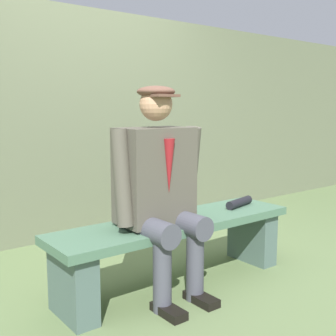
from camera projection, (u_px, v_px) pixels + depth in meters
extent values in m
plane|color=#596D43|center=(176.00, 284.00, 2.87)|extent=(30.00, 30.00, 0.00)
cube|color=#45674F|center=(177.00, 223.00, 2.81)|extent=(1.75, 0.45, 0.05)
cube|color=#475D57|center=(252.00, 236.00, 3.30)|extent=(0.14, 0.38, 0.40)
cube|color=#475D57|center=(73.00, 284.00, 2.39)|extent=(0.14, 0.38, 0.40)
cube|color=#4C483D|center=(154.00, 175.00, 2.66)|extent=(0.46, 0.29, 0.59)
cylinder|color=#1E2338|center=(154.00, 132.00, 2.62)|extent=(0.25, 0.25, 0.06)
cone|color=maroon|center=(169.00, 166.00, 2.53)|extent=(0.07, 0.07, 0.33)
sphere|color=tan|center=(156.00, 104.00, 2.58)|extent=(0.20, 0.20, 0.20)
ellipsoid|color=brown|center=(156.00, 92.00, 2.57)|extent=(0.23, 0.23, 0.07)
cube|color=brown|center=(165.00, 96.00, 2.50)|extent=(0.16, 0.09, 0.02)
cylinder|color=#42434E|center=(182.00, 222.00, 2.68)|extent=(0.15, 0.42, 0.15)
cylinder|color=#42434E|center=(195.00, 263.00, 2.61)|extent=(0.11, 0.11, 0.47)
cube|color=black|center=(201.00, 299.00, 2.60)|extent=(0.10, 0.24, 0.05)
cylinder|color=#4C483D|center=(190.00, 170.00, 2.78)|extent=(0.11, 0.18, 0.57)
cylinder|color=#42434E|center=(150.00, 229.00, 2.53)|extent=(0.15, 0.42, 0.15)
cylinder|color=#42434E|center=(162.00, 273.00, 2.46)|extent=(0.11, 0.11, 0.47)
cube|color=black|center=(169.00, 311.00, 2.44)|extent=(0.10, 0.24, 0.05)
cylinder|color=#4C483D|center=(122.00, 178.00, 2.47)|extent=(0.11, 0.16, 0.57)
cylinder|color=black|center=(239.00, 203.00, 3.17)|extent=(0.29, 0.13, 0.06)
cube|color=#5F674D|center=(72.00, 124.00, 3.93)|extent=(12.00, 0.24, 2.08)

